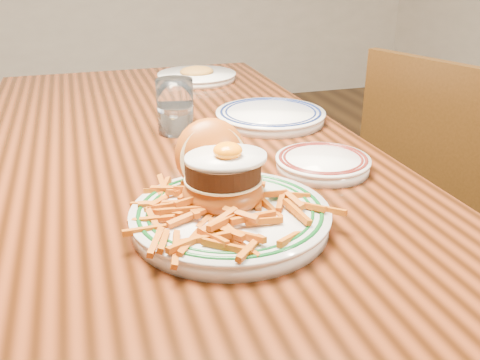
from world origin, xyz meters
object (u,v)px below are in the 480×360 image
object	(u,v)px
table	(173,177)
side_plate	(323,162)
chair_right	(440,198)
main_plate	(227,199)

from	to	relation	value
table	side_plate	distance (m)	0.38
chair_right	main_plate	world-z (taller)	main_plate
side_plate	table	bearing A→B (deg)	119.75
table	main_plate	size ratio (longest dim) A/B	4.95
chair_right	main_plate	size ratio (longest dim) A/B	2.77
table	chair_right	distance (m)	0.81
chair_right	side_plate	xyz separation A→B (m)	(-0.53, -0.29, 0.29)
table	side_plate	bearing A→B (deg)	-45.16
main_plate	side_plate	world-z (taller)	main_plate
table	chair_right	xyz separation A→B (m)	(0.79, 0.03, -0.18)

